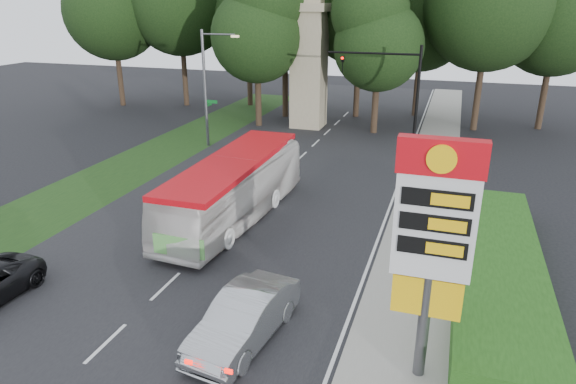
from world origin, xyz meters
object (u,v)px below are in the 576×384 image
(gas_station_pylon, at_px, (434,232))
(transit_bus, at_px, (234,190))
(traffic_signal_mast, at_px, (397,85))
(sedan_silver, at_px, (244,318))
(streetlight_signs, at_px, (208,83))
(monument, at_px, (309,63))

(gas_station_pylon, height_order, transit_bus, gas_station_pylon)
(traffic_signal_mast, bearing_deg, sedan_silver, -94.48)
(gas_station_pylon, xyz_separation_m, transit_bus, (-9.23, 8.47, -2.94))
(streetlight_signs, bearing_deg, transit_bus, -58.95)
(streetlight_signs, height_order, sedan_silver, streetlight_signs)
(monument, height_order, transit_bus, monument)
(monument, bearing_deg, transit_bus, -84.25)
(traffic_signal_mast, distance_m, transit_bus, 15.03)
(streetlight_signs, height_order, monument, monument)
(traffic_signal_mast, distance_m, monument, 9.76)
(traffic_signal_mast, distance_m, streetlight_signs, 12.83)
(streetlight_signs, relative_size, transit_bus, 0.74)
(transit_bus, height_order, sedan_silver, transit_bus)
(streetlight_signs, xyz_separation_m, transit_bus, (6.95, -11.55, -2.93))
(gas_station_pylon, bearing_deg, monument, 111.80)
(traffic_signal_mast, xyz_separation_m, streetlight_signs, (-12.67, -1.99, -0.23))
(streetlight_signs, relative_size, monument, 0.80)
(sedan_silver, bearing_deg, traffic_signal_mast, 93.16)
(streetlight_signs, distance_m, transit_bus, 13.80)
(traffic_signal_mast, xyz_separation_m, transit_bus, (-5.71, -13.54, -3.17))
(monument, height_order, sedan_silver, monument)
(gas_station_pylon, xyz_separation_m, sedan_silver, (-5.24, 0.02, -3.67))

